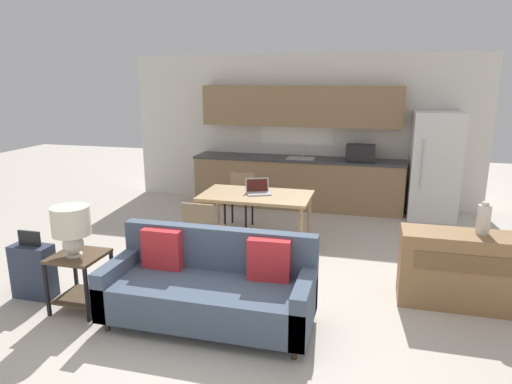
{
  "coord_description": "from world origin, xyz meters",
  "views": [
    {
      "loc": [
        1.31,
        -3.65,
        2.29
      ],
      "look_at": [
        -0.03,
        1.5,
        0.95
      ],
      "focal_mm": 32.0,
      "sensor_mm": 36.0,
      "label": 1
    }
  ],
  "objects_px": {
    "credenza": "(462,270)",
    "dining_chair_near_left": "(202,228)",
    "suitcase": "(33,271)",
    "vase": "(484,219)",
    "couch": "(211,288)",
    "laptop": "(258,190)",
    "dining_chair_far_left": "(240,196)",
    "refrigerator": "(434,166)",
    "side_table": "(80,272)",
    "dining_table": "(256,199)",
    "table_lamp": "(71,225)"
  },
  "relations": [
    {
      "from": "dining_table",
      "to": "suitcase",
      "type": "bearing_deg",
      "value": -133.13
    },
    {
      "from": "couch",
      "to": "suitcase",
      "type": "relative_size",
      "value": 2.65
    },
    {
      "from": "couch",
      "to": "laptop",
      "type": "relative_size",
      "value": 4.94
    },
    {
      "from": "laptop",
      "to": "credenza",
      "type": "bearing_deg",
      "value": -49.73
    },
    {
      "from": "vase",
      "to": "laptop",
      "type": "bearing_deg",
      "value": 157.02
    },
    {
      "from": "vase",
      "to": "suitcase",
      "type": "distance_m",
      "value": 4.67
    },
    {
      "from": "vase",
      "to": "laptop",
      "type": "height_order",
      "value": "vase"
    },
    {
      "from": "credenza",
      "to": "dining_chair_far_left",
      "type": "height_order",
      "value": "dining_chair_far_left"
    },
    {
      "from": "refrigerator",
      "to": "couch",
      "type": "height_order",
      "value": "refrigerator"
    },
    {
      "from": "table_lamp",
      "to": "suitcase",
      "type": "distance_m",
      "value": 0.87
    },
    {
      "from": "dining_chair_far_left",
      "to": "vase",
      "type": "bearing_deg",
      "value": -28.91
    },
    {
      "from": "suitcase",
      "to": "couch",
      "type": "bearing_deg",
      "value": -0.18
    },
    {
      "from": "refrigerator",
      "to": "credenza",
      "type": "bearing_deg",
      "value": -90.62
    },
    {
      "from": "table_lamp",
      "to": "dining_chair_far_left",
      "type": "xyz_separation_m",
      "value": [
        0.82,
        2.99,
        -0.41
      ]
    },
    {
      "from": "couch",
      "to": "dining_chair_far_left",
      "type": "distance_m",
      "value": 2.93
    },
    {
      "from": "refrigerator",
      "to": "dining_table",
      "type": "relative_size",
      "value": 1.19
    },
    {
      "from": "laptop",
      "to": "suitcase",
      "type": "relative_size",
      "value": 0.54
    },
    {
      "from": "dining_chair_far_left",
      "to": "dining_chair_near_left",
      "type": "height_order",
      "value": "same"
    },
    {
      "from": "dining_chair_near_left",
      "to": "laptop",
      "type": "relative_size",
      "value": 2.11
    },
    {
      "from": "dining_table",
      "to": "table_lamp",
      "type": "xyz_separation_m",
      "value": [
        -1.29,
        -2.17,
        0.21
      ]
    },
    {
      "from": "couch",
      "to": "vase",
      "type": "distance_m",
      "value": 2.77
    },
    {
      "from": "dining_table",
      "to": "laptop",
      "type": "bearing_deg",
      "value": 77.57
    },
    {
      "from": "side_table",
      "to": "laptop",
      "type": "relative_size",
      "value": 1.46
    },
    {
      "from": "credenza",
      "to": "vase",
      "type": "height_order",
      "value": "vase"
    },
    {
      "from": "table_lamp",
      "to": "credenza",
      "type": "distance_m",
      "value": 3.93
    },
    {
      "from": "credenza",
      "to": "vase",
      "type": "bearing_deg",
      "value": 17.31
    },
    {
      "from": "dining_table",
      "to": "vase",
      "type": "bearing_deg",
      "value": -21.82
    },
    {
      "from": "dining_chair_near_left",
      "to": "credenza",
      "type": "bearing_deg",
      "value": 174.63
    },
    {
      "from": "refrigerator",
      "to": "suitcase",
      "type": "bearing_deg",
      "value": -136.89
    },
    {
      "from": "dining_table",
      "to": "dining_chair_far_left",
      "type": "height_order",
      "value": "dining_chair_far_left"
    },
    {
      "from": "credenza",
      "to": "couch",
      "type": "bearing_deg",
      "value": -157.96
    },
    {
      "from": "dining_chair_far_left",
      "to": "laptop",
      "type": "distance_m",
      "value": 0.96
    },
    {
      "from": "table_lamp",
      "to": "vase",
      "type": "relative_size",
      "value": 1.54
    },
    {
      "from": "table_lamp",
      "to": "vase",
      "type": "xyz_separation_m",
      "value": [
        3.9,
        1.13,
        0.03
      ]
    },
    {
      "from": "dining_table",
      "to": "side_table",
      "type": "bearing_deg",
      "value": -120.73
    },
    {
      "from": "dining_chair_near_left",
      "to": "laptop",
      "type": "height_order",
      "value": "laptop"
    },
    {
      "from": "laptop",
      "to": "dining_chair_near_left",
      "type": "bearing_deg",
      "value": -143.97
    },
    {
      "from": "dining_chair_far_left",
      "to": "dining_chair_near_left",
      "type": "distance_m",
      "value": 1.63
    },
    {
      "from": "dining_chair_near_left",
      "to": "laptop",
      "type": "xyz_separation_m",
      "value": [
        0.49,
        0.86,
        0.31
      ]
    },
    {
      "from": "couch",
      "to": "refrigerator",
      "type": "bearing_deg",
      "value": 59.83
    },
    {
      "from": "dining_chair_far_left",
      "to": "suitcase",
      "type": "distance_m",
      "value": 3.21
    },
    {
      "from": "dining_chair_far_left",
      "to": "dining_chair_near_left",
      "type": "bearing_deg",
      "value": -87.84
    },
    {
      "from": "dining_table",
      "to": "laptop",
      "type": "xyz_separation_m",
      "value": [
        0.01,
        0.06,
        0.11
      ]
    },
    {
      "from": "credenza",
      "to": "dining_chair_near_left",
      "type": "xyz_separation_m",
      "value": [
        -2.93,
        0.28,
        0.1
      ]
    },
    {
      "from": "dining_table",
      "to": "side_table",
      "type": "xyz_separation_m",
      "value": [
        -1.27,
        -2.14,
        -0.29
      ]
    },
    {
      "from": "couch",
      "to": "table_lamp",
      "type": "height_order",
      "value": "table_lamp"
    },
    {
      "from": "dining_table",
      "to": "suitcase",
      "type": "height_order",
      "value": "dining_table"
    },
    {
      "from": "suitcase",
      "to": "vase",
      "type": "bearing_deg",
      "value": 12.46
    },
    {
      "from": "refrigerator",
      "to": "laptop",
      "type": "xyz_separation_m",
      "value": [
        -2.48,
        -2.02,
        -0.08
      ]
    },
    {
      "from": "suitcase",
      "to": "dining_table",
      "type": "bearing_deg",
      "value": 46.87
    }
  ]
}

